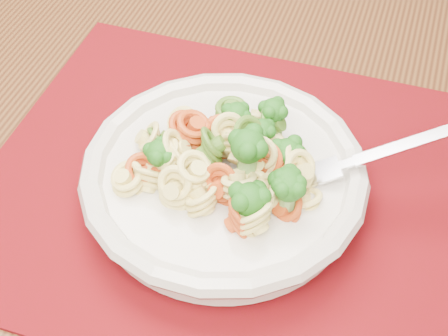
% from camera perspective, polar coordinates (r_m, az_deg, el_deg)
% --- Properties ---
extents(dining_table, '(1.46, 1.05, 0.78)m').
position_cam_1_polar(dining_table, '(0.66, 6.30, -5.88)').
color(dining_table, '#5A3619').
rests_on(dining_table, ground).
extents(placemat, '(0.52, 0.43, 0.00)m').
position_cam_1_polar(placemat, '(0.55, 2.51, -2.11)').
color(placemat, '#5E0410').
rests_on(placemat, dining_table).
extents(pasta_bowl, '(0.24, 0.24, 0.05)m').
position_cam_1_polar(pasta_bowl, '(0.52, 0.00, -0.85)').
color(pasta_bowl, beige).
rests_on(pasta_bowl, placemat).
extents(pasta_broccoli_heap, '(0.20, 0.20, 0.06)m').
position_cam_1_polar(pasta_broccoli_heap, '(0.50, 0.00, 0.45)').
color(pasta_broccoli_heap, '#E5CF71').
rests_on(pasta_broccoli_heap, pasta_bowl).
extents(fork, '(0.17, 0.12, 0.08)m').
position_cam_1_polar(fork, '(0.51, 9.14, -0.29)').
color(fork, silver).
rests_on(fork, pasta_bowl).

